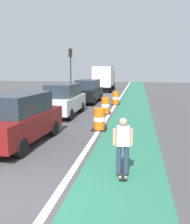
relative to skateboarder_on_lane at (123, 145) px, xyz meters
The scene contains 13 objects.
ground_plane 3.15m from the skateboarder_on_lane, 142.49° to the right, with size 100.00×100.00×0.00m, color #424244.
bike_lane_strip 10.21m from the skateboarder_on_lane, 89.94° to the left, with size 2.50×80.00×0.01m, color #286B51.
lane_divider_stripe 10.31m from the skateboarder_on_lane, 98.33° to the left, with size 0.20×80.00×0.01m, color silver.
skateboarder_on_lane is the anchor object (origin of this frame).
parked_suv_nearest 4.88m from the skateboarder_on_lane, 151.26° to the left, with size 2.11×4.69×2.04m.
parked_suv_second 9.55m from the skateboarder_on_lane, 117.14° to the left, with size 1.95×4.61×2.04m.
parked_suv_third 15.11m from the skateboarder_on_lane, 105.42° to the left, with size 2.03×4.66×2.04m.
traffic_barrel_front 5.33m from the skateboarder_on_lane, 106.24° to the left, with size 0.73×0.73×1.09m.
traffic_barrel_mid 9.72m from the skateboarder_on_lane, 100.51° to the left, with size 0.73×0.73×1.09m.
traffic_barrel_back 13.93m from the skateboarder_on_lane, 96.17° to the left, with size 0.73×0.73×1.09m.
delivery_truck_down_block 26.68m from the skateboarder_on_lane, 99.08° to the left, with size 2.55×7.67×3.23m.
traffic_light_corner 21.00m from the skateboarder_on_lane, 109.58° to the left, with size 0.41×0.32×5.10m.
pedestrian_crossing 13.52m from the skateboarder_on_lane, 118.17° to the left, with size 0.34×0.20×1.61m.
Camera 1 is at (2.78, -4.77, 3.03)m, focal length 39.36 mm.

